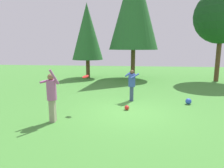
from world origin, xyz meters
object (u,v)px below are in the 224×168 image
object	(u,v)px
tree_left	(87,32)
ball_red	(127,108)
person_thrower	(52,93)
tree_center	(134,5)
frisbee	(85,77)
tree_far_right	(222,16)
ball_blue	(188,101)
person_catcher	(132,83)

from	to	relation	value
tree_left	ball_red	bearing A→B (deg)	-66.92
person_thrower	tree_center	bearing A→B (deg)	18.43
person_thrower	ball_red	bearing A→B (deg)	-23.77
person_thrower	frisbee	bearing A→B (deg)	0.00
tree_center	ball_red	bearing A→B (deg)	-91.07
tree_far_right	ball_red	bearing A→B (deg)	-129.46
tree_far_right	frisbee	bearing A→B (deg)	-134.83
tree_center	tree_left	xyz separation A→B (m)	(-3.85, 0.01, -2.08)
ball_blue	tree_center	distance (m)	9.82
person_thrower	tree_far_right	distance (m)	14.02
person_catcher	tree_left	distance (m)	8.62
frisbee	tree_left	bearing A→B (deg)	102.50
person_thrower	ball_red	xyz separation A→B (m)	(2.59, 1.67, -0.95)
tree_left	tree_far_right	xyz separation A→B (m)	(10.37, -0.53, 1.01)
frisbee	ball_red	world-z (taller)	frisbee
person_catcher	tree_center	xyz separation A→B (m)	(-0.02, 7.11, 5.04)
person_thrower	ball_red	size ratio (longest dim) A/B	9.54
ball_blue	tree_far_right	bearing A→B (deg)	61.05
person_thrower	person_catcher	size ratio (longest dim) A/B	1.24
person_catcher	tree_far_right	size ratio (longest dim) A/B	0.22
person_catcher	ball_blue	bearing A→B (deg)	128.39
tree_left	frisbee	bearing A→B (deg)	-77.50
person_catcher	tree_center	distance (m)	8.71
tree_center	person_thrower	bearing A→B (deg)	-104.96
tree_center	tree_left	size ratio (longest dim) A/B	1.53
person_catcher	ball_red	distance (m)	1.74
person_thrower	tree_far_right	world-z (taller)	tree_far_right
person_catcher	ball_red	world-z (taller)	person_catcher
ball_blue	ball_red	size ratio (longest dim) A/B	1.38
frisbee	tree_center	bearing A→B (deg)	78.27
ball_blue	tree_left	size ratio (longest dim) A/B	0.04
person_thrower	tree_left	distance (m)	10.76
frisbee	ball_blue	world-z (taller)	frisbee
frisbee	tree_far_right	xyz separation A→B (m)	(8.38, 8.43, 3.42)
tree_far_right	ball_blue	bearing A→B (deg)	-118.95
frisbee	ball_blue	distance (m)	4.97
person_thrower	ball_blue	bearing A→B (deg)	-28.83
person_catcher	tree_center	bearing A→B (deg)	-134.37
tree_center	ball_blue	bearing A→B (deg)	-70.12
ball_blue	tree_far_right	xyz separation A→B (m)	(3.83, 6.92, 4.74)
ball_red	person_catcher	bearing A→B (deg)	83.41
person_thrower	tree_far_right	size ratio (longest dim) A/B	0.28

